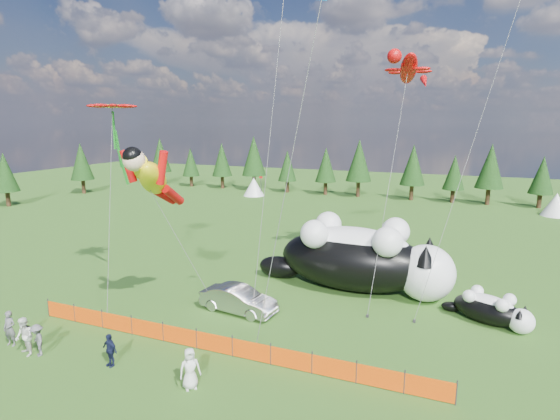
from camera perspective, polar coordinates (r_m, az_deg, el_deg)
name	(u,v)px	position (r m, az deg, el deg)	size (l,w,h in m)	color
ground	(242,326)	(25.06, -4.99, -14.90)	(160.00, 160.00, 0.00)	#12380A
safety_fence	(214,343)	(22.50, -8.59, -16.80)	(22.06, 0.06, 1.10)	#262626
tree_line	(379,171)	(66.19, 12.75, 4.96)	(90.00, 4.00, 8.00)	black
festival_tents	(457,199)	(60.79, 22.16, 1.37)	(50.00, 3.20, 2.80)	white
cat_large	(362,257)	(29.62, 10.61, -6.04)	(13.46, 5.13, 4.86)	black
cat_small	(491,309)	(27.57, 25.90, -11.56)	(4.79, 3.18, 1.83)	black
car	(238,300)	(26.49, -5.45, -11.57)	(1.64, 4.71, 1.55)	#A7A7AB
spectator_a	(10,328)	(26.47, -31.83, -13.01)	(0.67, 0.44, 1.83)	#555459
spectator_b	(24,337)	(25.06, -30.42, -14.10)	(0.93, 0.55, 1.92)	silver
spectator_c	(110,350)	(22.51, -21.35, -16.65)	(0.93, 0.48, 1.59)	#121733
spectator_d	(37,340)	(24.80, -29.11, -14.64)	(1.03, 0.53, 1.59)	#555459
spectator_e	(190,369)	(19.90, -11.68, -19.63)	(0.88, 0.58, 1.81)	silver
superhero_kite	(153,179)	(24.25, -16.28, 3.95)	(5.66, 5.82, 10.44)	yellow
gecko_kite	(409,69)	(32.66, 16.44, 17.24)	(4.08, 11.95, 16.93)	red
flower_kite	(112,109)	(29.68, -21.05, 12.23)	(4.57, 6.47, 12.99)	red
diamond_kite_a	(283,4)	(29.45, 0.42, 25.33)	(0.56, 6.18, 20.47)	#0B65B3
diamond_kite_c	(317,23)	(18.83, 4.87, 23.14)	(3.66, 0.75, 16.75)	#0B65B3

